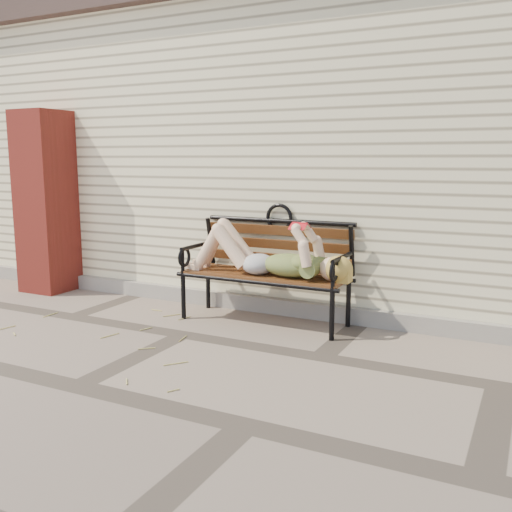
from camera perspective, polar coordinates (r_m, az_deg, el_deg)
The scene contains 8 objects.
ground at distance 4.94m, azimuth -7.31°, elevation -7.81°, with size 80.00×80.00×0.00m, color gray.
house_wall at distance 7.39m, azimuth 5.67°, elevation 9.81°, with size 8.00×4.00×3.00m, color #F0E6BB.
house_roof at distance 7.57m, azimuth 5.89°, elevation 22.39°, with size 8.30×4.30×0.30m, color #41312E.
foundation_strip at distance 5.71m, azimuth -1.90°, elevation -4.53°, with size 8.00×0.10×0.15m, color gray.
brick_pillar at distance 6.80m, azimuth -20.24°, elevation 5.07°, with size 0.50×0.50×2.00m, color #A52E25.
garden_bench at distance 5.21m, azimuth 1.29°, elevation -0.03°, with size 1.65×0.66×1.07m.
reading_woman at distance 5.08m, azimuth 0.80°, elevation 0.13°, with size 1.56×0.35×0.49m.
straw_scatter at distance 5.42m, azimuth -15.00°, elevation -6.41°, with size 2.58×1.49×0.01m.
Camera 1 is at (2.64, -3.90, 1.48)m, focal length 40.00 mm.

